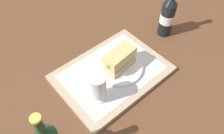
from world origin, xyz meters
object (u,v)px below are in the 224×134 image
object	(u,v)px
sandwich	(119,60)
beer_glass	(98,88)
second_bottle	(168,16)
plate	(119,67)

from	to	relation	value
sandwich	beer_glass	distance (m)	0.16
sandwich	second_bottle	bearing A→B (deg)	-178.96
sandwich	second_bottle	xyz separation A→B (m)	(-0.33, -0.04, 0.03)
beer_glass	sandwich	bearing A→B (deg)	-159.92
beer_glass	second_bottle	world-z (taller)	second_bottle
plate	beer_glass	world-z (taller)	beer_glass
plate	sandwich	bearing A→B (deg)	5.52
sandwich	beer_glass	world-z (taller)	beer_glass
plate	beer_glass	size ratio (longest dim) A/B	1.52
plate	beer_glass	distance (m)	0.17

